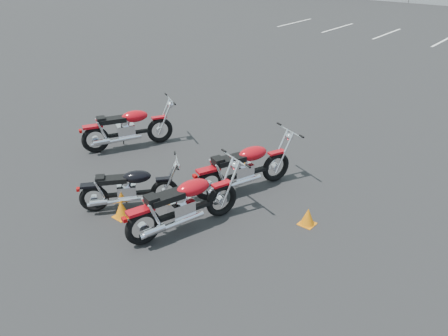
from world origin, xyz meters
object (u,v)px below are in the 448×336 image
Objects in this scene: motorcycle_second_black at (129,188)px; motorcycle_rear_red at (184,204)px; motorcycle_third_red at (244,168)px; motorcycle_front_red at (127,128)px.

motorcycle_rear_red reaches higher than motorcycle_second_black.
motorcycle_rear_red is (1.29, 0.16, 0.08)m from motorcycle_second_black.
motorcycle_third_red is at bearing 90.96° from motorcycle_rear_red.
motorcycle_second_black is at bearing -38.96° from motorcycle_front_red.
motorcycle_second_black is (2.21, -1.79, -0.09)m from motorcycle_front_red.
motorcycle_second_black is 0.75× the size of motorcycle_third_red.
motorcycle_rear_red is at bearing -24.89° from motorcycle_front_red.
motorcycle_second_black is 0.75× the size of motorcycle_rear_red.
motorcycle_third_red is (1.26, 1.92, 0.08)m from motorcycle_second_black.
motorcycle_front_red is 0.98× the size of motorcycle_third_red.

